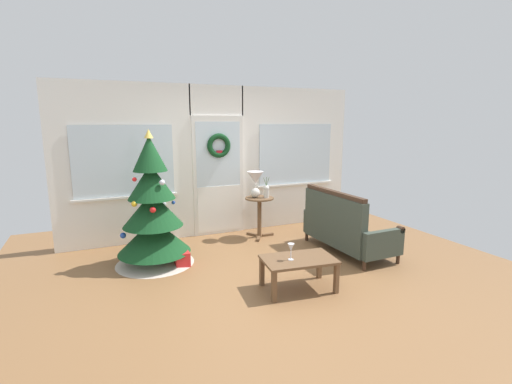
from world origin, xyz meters
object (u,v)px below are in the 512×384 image
Objects in this scene: settee_sofa at (343,228)px; side_table at (259,209)px; table_lamp at (255,181)px; flower_vase at (266,191)px; coffee_table at (299,263)px; wine_glass at (291,248)px; christmas_tree at (153,216)px; gift_box at (182,259)px.

settee_sofa reaches higher than side_table.
table_lamp is 0.25m from flower_vase.
settee_sofa is 1.71× the size of coffee_table.
side_table is 3.55× the size of wine_glass.
christmas_tree is 4.22× the size of table_lamp.
side_table reaches higher than coffee_table.
christmas_tree is at bearing -164.78° from side_table.
settee_sofa reaches higher than gift_box.
christmas_tree is 2.01m from wine_glass.
christmas_tree is at bearing 130.70° from wine_glass.
table_lamp is at bearing 77.49° from wine_glass.
wine_glass is 0.99× the size of gift_box.
coffee_table is 4.56× the size of gift_box.
settee_sofa reaches higher than coffee_table.
christmas_tree is at bearing 133.07° from coffee_table.
side_table is 3.51× the size of gift_box.
christmas_tree reaches higher than gift_box.
wine_glass reaches higher than coffee_table.
coffee_table is at bearing -46.93° from christmas_tree.
flower_vase is 2.07m from wine_glass.
wine_glass is 1.66m from gift_box.
christmas_tree is at bearing -163.09° from table_lamp.
coffee_table is at bearing -48.98° from gift_box.
settee_sofa is 3.50× the size of table_lamp.
christmas_tree reaches higher than flower_vase.
side_table is at bearing 75.65° from wine_glass.
coffee_table is (-0.41, -2.01, -0.16)m from side_table.
settee_sofa is 2.41m from gift_box.
wine_glass is at bearing -176.86° from coffee_table.
table_lamp is 2.18m from coffee_table.
christmas_tree is 2.11m from coffee_table.
settee_sofa is at bearing 31.42° from wine_glass.
settee_sofa is at bearing -10.34° from gift_box.
table_lamp is at bearing 146.31° from side_table.
settee_sofa is 2.22× the size of side_table.
coffee_table reaches higher than gift_box.
flower_vase is (-0.75, 1.12, 0.43)m from settee_sofa.
gift_box is at bearing 169.66° from settee_sofa.
side_table is at bearing 78.53° from coffee_table.
side_table is 2.09m from wine_glass.
settee_sofa is 1.42m from flower_vase.
settee_sofa is 1.64m from table_lamp.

